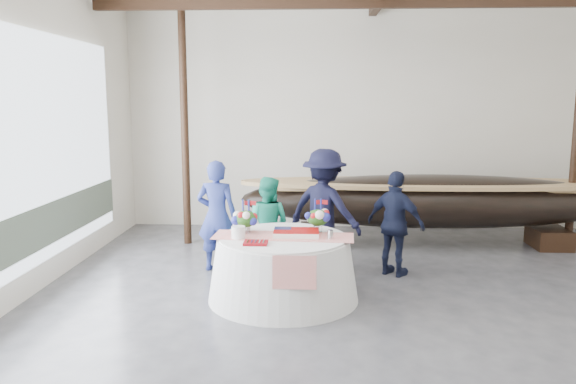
{
  "coord_description": "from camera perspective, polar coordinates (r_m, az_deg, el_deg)",
  "views": [
    {
      "loc": [
        -1.15,
        -5.74,
        2.65
      ],
      "look_at": [
        -1.55,
        2.92,
        1.23
      ],
      "focal_mm": 35.0,
      "sensor_mm": 36.0,
      "label": 1
    }
  ],
  "objects": [
    {
      "name": "guest_man_right",
      "position": [
        8.66,
        10.88,
        -3.19
      ],
      "size": [
        0.99,
        0.88,
        1.61
      ],
      "primitive_type": "imported",
      "rotation": [
        0.0,
        0.0,
        2.49
      ],
      "color": "black",
      "rests_on": "ground"
    },
    {
      "name": "guest_woman_blue",
      "position": [
        8.82,
        -7.24,
        -2.41
      ],
      "size": [
        0.68,
        0.48,
        1.75
      ],
      "primitive_type": "imported",
      "rotation": [
        0.0,
        0.0,
        3.04
      ],
      "color": "navy",
      "rests_on": "ground"
    },
    {
      "name": "guest_man_left",
      "position": [
        8.85,
        3.72,
        -1.78
      ],
      "size": [
        1.42,
        1.23,
        1.91
      ],
      "primitive_type": "imported",
      "rotation": [
        0.0,
        0.0,
        2.61
      ],
      "color": "black",
      "rests_on": "ground"
    },
    {
      "name": "guest_woman_teal",
      "position": [
        8.72,
        -2.12,
        -3.32
      ],
      "size": [
        0.87,
        0.77,
        1.5
      ],
      "primitive_type": "imported",
      "rotation": [
        0.0,
        0.0,
        2.81
      ],
      "color": "#1FA080",
      "rests_on": "ground"
    },
    {
      "name": "longboat_display",
      "position": [
        10.56,
        14.57,
        -0.87
      ],
      "size": [
        7.06,
        1.41,
        1.32
      ],
      "color": "black",
      "rests_on": "ground"
    },
    {
      "name": "banquet_table",
      "position": [
        7.6,
        -0.48,
        -7.69
      ],
      "size": [
        2.02,
        2.02,
        0.86
      ],
      "color": "silver",
      "rests_on": "ground"
    },
    {
      "name": "floor",
      "position": [
        6.43,
        13.17,
        -15.32
      ],
      "size": [
        10.0,
        12.0,
        0.01
      ],
      "primitive_type": "cube",
      "color": "#3D3D42",
      "rests_on": "ground"
    },
    {
      "name": "open_bay",
      "position": [
        7.78,
        -26.64,
        2.22
      ],
      "size": [
        0.03,
        7.0,
        3.2
      ],
      "color": "silver",
      "rests_on": "ground"
    },
    {
      "name": "wall_back",
      "position": [
        11.81,
        8.27,
        7.24
      ],
      "size": [
        10.0,
        0.02,
        4.5
      ],
      "primitive_type": "cube",
      "color": "silver",
      "rests_on": "ground"
    },
    {
      "name": "tabletop_items",
      "position": [
        7.6,
        -0.83,
        -3.18
      ],
      "size": [
        1.9,
        0.97,
        0.4
      ],
      "color": "red",
      "rests_on": "banquet_table"
    }
  ]
}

